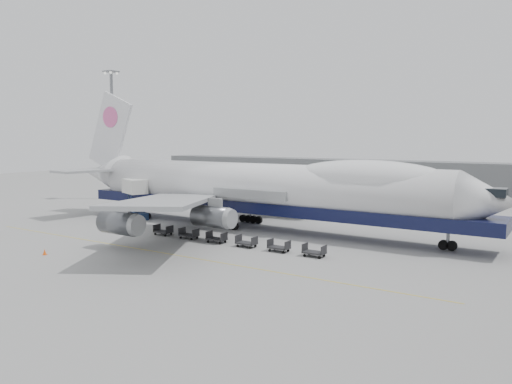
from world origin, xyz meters
The scene contains 13 objects.
ground centered at (0.00, 0.00, 0.00)m, with size 260.00×260.00×0.00m, color gray.
apron_line centered at (0.00, -6.00, 0.01)m, with size 60.00×0.15×0.01m, color gold.
hangar centered at (-10.00, 70.00, 3.50)m, with size 110.00×8.00×7.00m, color slate.
floodlight_mast centered at (-42.00, 24.00, 14.27)m, with size 2.40×2.40×25.43m.
airliner centered at (0.64, 12.00, 5.62)m, with size 67.00×55.30×19.98m.
catering_truck centered at (-19.83, 8.52, 3.44)m, with size 5.37×4.56×6.07m.
traffic_cone centered at (-10.45, -13.42, 0.29)m, with size 0.42×0.42×0.62m.
dolly_0 centered at (-7.31, 1.30, 0.53)m, with size 2.30×1.35×1.30m.
dolly_1 centered at (-3.06, 1.30, 0.53)m, with size 2.30×1.35×1.30m.
dolly_2 centered at (1.20, 1.30, 0.53)m, with size 2.30×1.35×1.30m.
dolly_3 centered at (5.45, 1.30, 0.53)m, with size 2.30×1.35×1.30m.
dolly_4 centered at (9.71, 1.30, 0.53)m, with size 2.30×1.35×1.30m.
dolly_5 centered at (13.97, 1.30, 0.53)m, with size 2.30×1.35×1.30m.
Camera 1 is at (36.47, -44.79, 12.40)m, focal length 35.00 mm.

